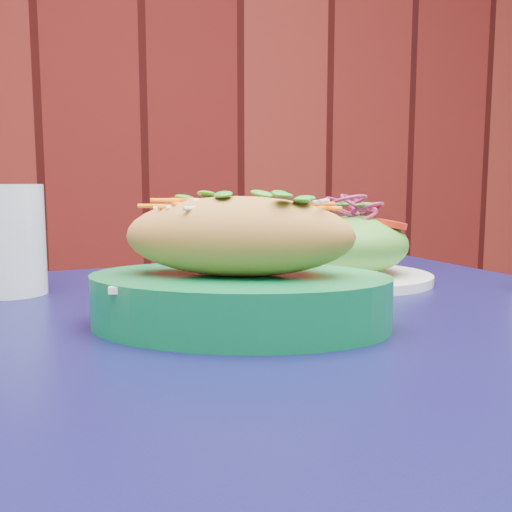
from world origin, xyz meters
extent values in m
cube|color=silver|center=(0.00, 2.98, 1.40)|extent=(5.00, 0.05, 2.80)
cube|color=#4C0F0E|center=(0.00, 2.97, 1.40)|extent=(4.90, 0.04, 2.80)
cube|color=black|center=(0.42, 1.18, 0.73)|extent=(0.89, 0.89, 0.03)
cylinder|color=black|center=(0.71, 1.55, 0.36)|extent=(0.04, 0.04, 0.72)
cube|color=white|center=(0.35, 1.14, 0.80)|extent=(0.24, 0.17, 0.01)
ellipsoid|color=#BC7F3B|center=(0.35, 1.14, 0.84)|extent=(0.23, 0.16, 0.07)
cylinder|color=white|center=(0.56, 1.34, 0.76)|extent=(0.21, 0.21, 0.01)
ellipsoid|color=#4C992D|center=(0.56, 1.34, 0.80)|extent=(0.14, 0.14, 0.08)
cylinder|color=red|center=(0.59, 1.31, 0.84)|extent=(0.04, 0.04, 0.01)
cylinder|color=red|center=(0.52, 1.36, 0.84)|extent=(0.04, 0.04, 0.01)
cylinder|color=red|center=(0.56, 1.38, 0.84)|extent=(0.04, 0.04, 0.01)
torus|color=maroon|center=(0.56, 1.34, 0.85)|extent=(0.05, 0.05, 0.00)
torus|color=maroon|center=(0.56, 1.34, 0.85)|extent=(0.05, 0.05, 0.00)
torus|color=maroon|center=(0.56, 1.34, 0.85)|extent=(0.05, 0.05, 0.00)
torus|color=maroon|center=(0.56, 1.34, 0.86)|extent=(0.05, 0.05, 0.00)
torus|color=maroon|center=(0.56, 1.34, 0.86)|extent=(0.05, 0.05, 0.00)
torus|color=maroon|center=(0.56, 1.34, 0.87)|extent=(0.05, 0.05, 0.00)
cylinder|color=silver|center=(0.11, 1.36, 0.82)|extent=(0.08, 0.08, 0.13)
camera|label=1|loc=(0.23, 0.63, 0.88)|focal=40.00mm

